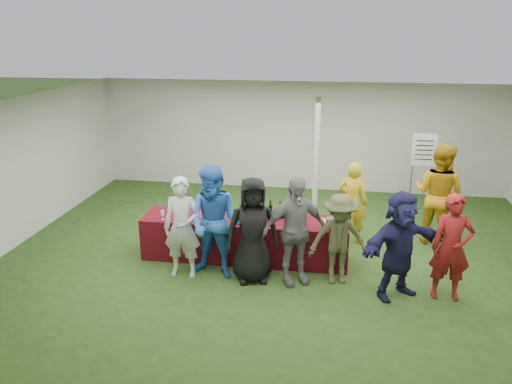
% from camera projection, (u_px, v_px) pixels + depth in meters
% --- Properties ---
extents(ground, '(60.00, 60.00, 0.00)m').
position_uv_depth(ground, '(282.00, 255.00, 9.03)').
color(ground, '#284719').
rests_on(ground, ground).
extents(tent, '(10.00, 10.00, 10.00)m').
position_uv_depth(tent, '(316.00, 167.00, 9.66)').
color(tent, white).
rests_on(tent, ground).
extents(serving_table, '(3.60, 0.80, 0.75)m').
position_uv_depth(serving_table, '(245.00, 238.00, 8.83)').
color(serving_table, '#5E0A18').
rests_on(serving_table, ground).
extents(wine_bottles, '(0.72, 0.12, 0.32)m').
position_uv_depth(wine_bottles, '(281.00, 211.00, 8.70)').
color(wine_bottles, black).
rests_on(wine_bottles, serving_table).
extents(wine_glasses, '(2.81, 0.15, 0.16)m').
position_uv_depth(wine_glasses, '(213.00, 216.00, 8.51)').
color(wine_glasses, silver).
rests_on(wine_glasses, serving_table).
extents(water_bottle, '(0.07, 0.07, 0.23)m').
position_uv_depth(water_bottle, '(246.00, 211.00, 8.75)').
color(water_bottle, silver).
rests_on(water_bottle, serving_table).
extents(bar_towel, '(0.25, 0.18, 0.03)m').
position_uv_depth(bar_towel, '(330.00, 222.00, 8.53)').
color(bar_towel, white).
rests_on(bar_towel, serving_table).
extents(dump_bucket, '(0.25, 0.25, 0.18)m').
position_uv_depth(dump_bucket, '(333.00, 224.00, 8.25)').
color(dump_bucket, slate).
rests_on(dump_bucket, serving_table).
extents(wine_list_sign, '(0.50, 0.03, 1.80)m').
position_uv_depth(wine_list_sign, '(423.00, 156.00, 10.62)').
color(wine_list_sign, slate).
rests_on(wine_list_sign, ground).
extents(staff_pourer, '(0.66, 0.53, 1.58)m').
position_uv_depth(staff_pourer, '(353.00, 202.00, 9.40)').
color(staff_pourer, gold).
rests_on(staff_pourer, ground).
extents(staff_back, '(1.19, 1.14, 1.94)m').
position_uv_depth(staff_back, '(438.00, 194.00, 9.29)').
color(staff_back, '#C58911').
rests_on(staff_back, ground).
extents(customer_0, '(0.62, 0.41, 1.69)m').
position_uv_depth(customer_0, '(182.00, 227.00, 8.08)').
color(customer_0, silver).
rests_on(customer_0, ground).
extents(customer_1, '(1.02, 0.86, 1.89)m').
position_uv_depth(customer_1, '(215.00, 223.00, 8.01)').
color(customer_1, blue).
rests_on(customer_1, ground).
extents(customer_2, '(0.96, 0.76, 1.74)m').
position_uv_depth(customer_2, '(253.00, 230.00, 7.91)').
color(customer_2, black).
rests_on(customer_2, ground).
extents(customer_3, '(1.13, 0.86, 1.78)m').
position_uv_depth(customer_3, '(294.00, 231.00, 7.83)').
color(customer_3, slate).
rests_on(customer_3, ground).
extents(customer_4, '(1.06, 0.73, 1.50)m').
position_uv_depth(customer_4, '(339.00, 239.00, 7.87)').
color(customer_4, '#454727').
rests_on(customer_4, ground).
extents(customer_5, '(1.56, 1.30, 1.68)m').
position_uv_depth(customer_5, '(400.00, 245.00, 7.43)').
color(customer_5, '#1A1A41').
rests_on(customer_5, ground).
extents(customer_6, '(0.61, 0.40, 1.65)m').
position_uv_depth(customer_6, '(452.00, 248.00, 7.38)').
color(customer_6, maroon).
rests_on(customer_6, ground).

